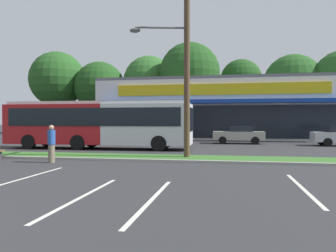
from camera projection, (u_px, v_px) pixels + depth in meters
name	position (u px, v px, depth m)	size (l,w,h in m)	color
grass_median	(102.00, 156.00, 17.47)	(56.00, 2.20, 0.12)	#386B28
curb_lip	(92.00, 159.00, 16.27)	(56.00, 0.24, 0.12)	#99968C
parking_stripe_1	(27.00, 177.00, 11.40)	(0.12, 4.80, 0.01)	silver
parking_stripe_2	(82.00, 197.00, 8.55)	(0.12, 4.80, 0.01)	silver
parking_stripe_3	(152.00, 199.00, 8.24)	(0.12, 4.80, 0.01)	silver
parking_stripe_4	(303.00, 188.00, 9.57)	(0.12, 4.80, 0.01)	silver
storefront_building	(220.00, 110.00, 38.27)	(25.46, 13.82, 6.37)	silver
tree_far_left	(57.00, 79.00, 49.90)	(8.26, 8.26, 12.26)	#473323
tree_left	(100.00, 87.00, 48.75)	(7.39, 7.39, 10.55)	#473323
tree_mid_left	(149.00, 82.00, 49.07)	(7.59, 7.59, 11.47)	#473323
tree_mid	(190.00, 73.00, 44.95)	(8.15, 8.15, 12.49)	#473323
tree_mid_right	(241.00, 80.00, 47.32)	(5.93, 5.93, 10.66)	#473323
tree_right	(293.00, 84.00, 44.00)	(7.76, 7.76, 10.70)	#473323
utility_pole	(184.00, 61.00, 16.69)	(3.15, 2.37, 9.18)	#4C3826
city_bus	(98.00, 123.00, 22.85)	(12.93, 2.79, 3.25)	#AD191E
car_1	(239.00, 135.00, 27.87)	(4.20, 1.94, 1.47)	#9E998C
car_2	(130.00, 134.00, 28.92)	(4.26, 1.88, 1.51)	maroon
pedestrian_by_pole	(51.00, 144.00, 15.43)	(0.35, 0.35, 1.75)	#726651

